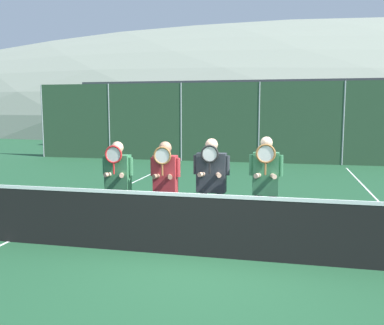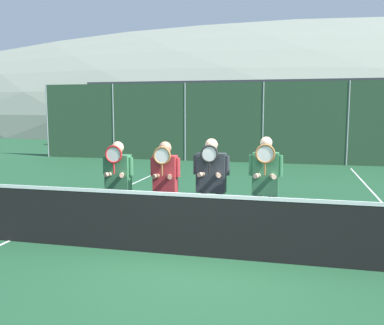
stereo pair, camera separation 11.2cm
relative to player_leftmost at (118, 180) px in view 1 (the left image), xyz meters
name	(u,v)px [view 1 (the left image)]	position (x,y,z in m)	size (l,w,h in m)	color
ground_plane	(204,257)	(1.73, -0.77, -1.03)	(120.00, 120.00, 0.00)	#1E4C2D
hill_distant	(280,124)	(1.73, 56.50, -1.03)	(132.19, 73.44, 25.70)	gray
clubhouse_building	(249,115)	(0.59, 18.83, 0.90)	(18.82, 5.50, 3.81)	beige
fence_back	(259,123)	(1.73, 11.17, 0.67)	(20.37, 0.06, 3.40)	gray
tennis_net	(204,225)	(1.73, -0.77, -0.51)	(9.32, 0.09, 1.10)	gray
court_line_left_sideline	(88,204)	(-1.73, 2.23, -1.02)	(0.05, 16.00, 0.01)	white
player_leftmost	(118,180)	(0.00, 0.00, 0.00)	(0.57, 0.34, 1.72)	white
player_center_left	(165,182)	(0.90, -0.04, 0.00)	(0.53, 0.34, 1.73)	#232838
player_center_right	(211,180)	(1.68, 0.09, 0.05)	(0.63, 0.34, 1.79)	white
player_rightmost	(266,183)	(2.61, -0.05, 0.05)	(0.55, 0.34, 1.84)	#56565B
car_far_left	(157,136)	(-3.71, 14.21, -0.17)	(4.73, 1.97, 1.67)	navy
car_left_of_center	(257,135)	(1.43, 14.59, -0.07)	(4.51, 2.00, 1.90)	#B2B7BC
car_center	(360,138)	(6.22, 14.10, -0.10)	(4.03, 2.04, 1.83)	maroon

